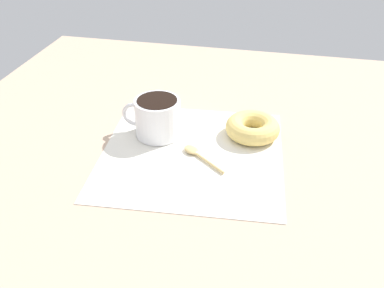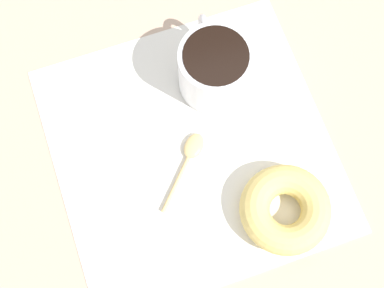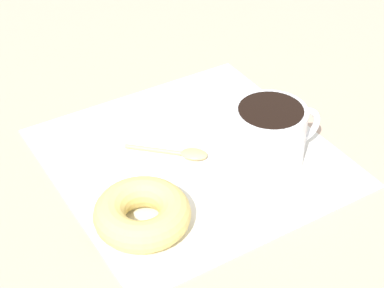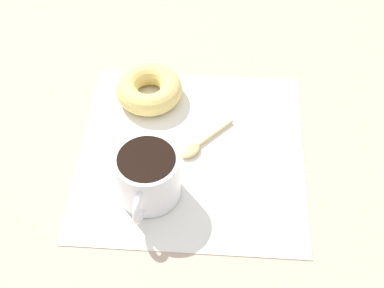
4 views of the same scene
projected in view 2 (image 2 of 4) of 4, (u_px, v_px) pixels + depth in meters
The scene contains 5 objects.
ground_plane at pixel (185, 174), 70.55cm from camera, with size 120.00×120.00×2.00cm, color tan.
napkin at pixel (192, 149), 70.36cm from camera, with size 35.61×35.61×0.30cm, color white.
coffee_cup at pixel (214, 68), 69.03cm from camera, with size 12.64×9.49×8.13cm.
donut at pixel (285, 209), 65.93cm from camera, with size 11.40×11.40×3.77cm, color #E5C66B.
spoon at pixel (190, 155), 69.53cm from camera, with size 9.74×8.29×0.90cm.
Camera 2 is at (16.69, -3.50, 67.58)cm, focal length 50.00 mm.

